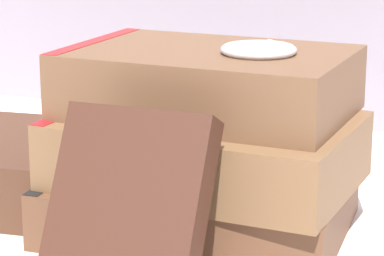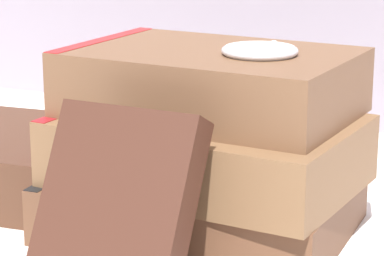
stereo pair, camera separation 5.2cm
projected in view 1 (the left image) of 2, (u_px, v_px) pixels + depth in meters
ground_plane at (136, 235)px, 0.68m from camera, size 3.00×3.00×0.00m
book_flat_bottom at (194, 203)px, 0.69m from camera, size 0.22×0.17×0.04m
book_flat_middle at (199, 149)px, 0.67m from camera, size 0.22×0.15×0.05m
book_flat_top at (202, 81)px, 0.67m from camera, size 0.21×0.14×0.05m
book_leaning_front at (127, 215)px, 0.56m from camera, size 0.10×0.08×0.12m
pocket_watch at (259, 50)px, 0.64m from camera, size 0.05×0.06×0.01m
reading_glasses at (177, 158)px, 0.87m from camera, size 0.10×0.06×0.00m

